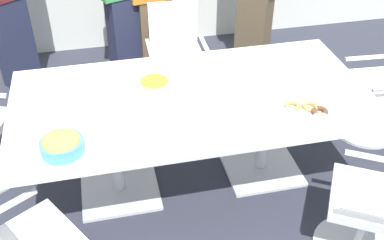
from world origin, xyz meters
TOP-DOWN VIEW (x-y plane):
  - ground_plane at (0.00, 0.00)m, footprint 10.00×10.00m
  - conference_table at (0.00, 0.00)m, footprint 2.40×1.20m
  - office_chair_2 at (0.93, -0.91)m, footprint 0.74×0.74m
  - office_chair_3 at (1.65, 0.26)m, footprint 0.58×0.58m
  - office_chair_4 at (0.10, 1.10)m, footprint 0.55×0.55m
  - snack_bowl_chips_orange at (-0.23, 0.14)m, footprint 0.22×0.22m
  - snack_bowl_cookies at (-0.84, -0.40)m, footprint 0.25×0.25m
  - donut_platter at (0.63, -0.40)m, footprint 0.32×0.31m
  - plate_stack at (-0.48, -0.17)m, footprint 0.23×0.23m
  - napkin_pile at (0.45, 0.09)m, footprint 0.16×0.16m

SIDE VIEW (x-z plane):
  - ground_plane at x=0.00m, z-range -0.01..0.00m
  - office_chair_2 at x=0.93m, z-range -0.05..0.86m
  - office_chair_3 at x=1.65m, z-range -0.05..0.86m
  - office_chair_4 at x=0.10m, z-range -0.05..0.86m
  - conference_table at x=0.00m, z-range 0.25..1.00m
  - donut_platter at x=0.63m, z-range 0.75..0.79m
  - plate_stack at x=-0.48m, z-range 0.75..0.80m
  - napkin_pile at x=0.45m, z-range 0.75..0.82m
  - snack_bowl_chips_orange at x=-0.23m, z-range 0.75..0.84m
  - snack_bowl_cookies at x=-0.84m, z-range 0.75..0.86m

